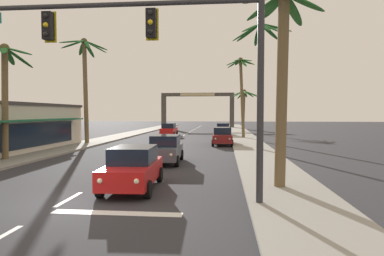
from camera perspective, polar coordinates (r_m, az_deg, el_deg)
The scene contains 17 objects.
ground_plane at distance 11.98m, azimuth -22.11°, elevation -12.24°, with size 220.00×220.00×0.00m, color #2D2D33.
sidewalk_right at distance 30.49m, azimuth 9.96°, elevation -3.03°, with size 3.20×110.00×0.14m, color gray.
sidewalk_left at distance 33.14m, azimuth -18.06°, elevation -2.67°, with size 3.20×110.00×0.14m, color gray.
lane_markings at distance 31.24m, azimuth -3.76°, elevation -2.98°, with size 4.28×88.52×0.01m.
traffic_signal_mast at distance 11.22m, azimuth -6.01°, elevation 13.96°, with size 10.96×0.41×7.40m.
sedan_lead_at_stop_bar at distance 13.56m, azimuth -10.07°, elevation -6.68°, with size 2.10×4.51×1.68m.
sedan_third_in_queue at distance 20.30m, azimuth -4.61°, elevation -3.57°, with size 2.07×4.50×1.68m.
sedan_oncoming_far at distance 44.41m, azimuth -3.98°, elevation -0.23°, with size 1.95×4.45×1.68m.
sedan_parked_nearest_kerb at distance 31.49m, azimuth 5.24°, elevation -1.39°, with size 1.97×4.46×1.68m.
sedan_parked_mid_kerb at distance 44.55m, azimuth 5.32°, elevation -0.23°, with size 2.01×4.48×1.68m.
palm_left_second at distance 23.92m, azimuth -29.51°, elevation 7.37°, with size 4.12×3.86×7.34m.
palm_left_third at distance 34.33m, azimuth -17.88°, elevation 9.14°, with size 4.50×4.43×10.29m.
palm_right_nearest at distance 13.63m, azimuth 15.25°, elevation 11.65°, with size 3.37×3.40×7.87m.
palm_right_second at distance 27.15m, azimuth 11.72°, elevation 12.24°, with size 4.73×4.56×10.26m.
palm_right_third at distance 40.21m, azimuth 8.46°, elevation 8.02°, with size 3.53×3.55×9.61m.
palm_right_farthest at distance 53.47m, azimuth 8.93°, elevation 4.61°, with size 4.47×4.62×6.78m.
town_gateway_arch at distance 68.49m, azimuth 0.95°, elevation 3.92°, with size 14.98×0.90×7.18m.
Camera 1 is at (5.41, -10.25, 3.02)m, focal length 31.10 mm.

